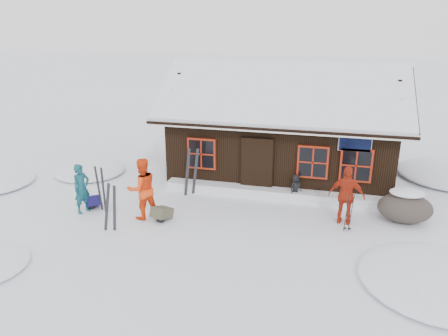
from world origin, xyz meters
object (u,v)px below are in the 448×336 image
(backpack_blue, at_px, (93,203))
(ski_poles, at_px, (349,213))
(skier_orange_left, at_px, (142,189))
(backpack_olive, at_px, (162,215))
(skier_orange_right, at_px, (347,196))
(ski_pair_left, at_px, (111,208))
(skier_teal, at_px, (82,189))
(skier_crouched, at_px, (296,188))
(boulder, at_px, (405,207))

(backpack_blue, bearing_deg, ski_poles, -35.69)
(skier_orange_left, distance_m, backpack_olive, 1.02)
(skier_orange_right, height_order, backpack_olive, skier_orange_right)
(ski_pair_left, distance_m, backpack_blue, 2.04)
(ski_pair_left, bearing_deg, ski_poles, 20.40)
(skier_orange_left, height_order, ski_poles, skier_orange_left)
(skier_orange_left, xyz_separation_m, backpack_olive, (0.61, -0.02, -0.81))
(skier_teal, xyz_separation_m, backpack_olive, (2.66, 0.07, -0.65))
(skier_orange_right, height_order, ski_pair_left, skier_orange_right)
(skier_teal, relative_size, backpack_blue, 2.80)
(ski_poles, bearing_deg, backpack_blue, -177.87)
(skier_crouched, relative_size, boulder, 0.57)
(ski_pair_left, height_order, ski_poles, ski_pair_left)
(ski_pair_left, xyz_separation_m, backpack_olive, (1.15, 1.03, -0.55))
(boulder, bearing_deg, skier_crouched, 166.58)
(ski_poles, bearing_deg, boulder, 32.62)
(skier_teal, distance_m, skier_orange_right, 8.24)
(backpack_blue, bearing_deg, ski_pair_left, -82.03)
(skier_orange_right, xyz_separation_m, ski_pair_left, (-6.63, -2.16, -0.19))
(backpack_blue, xyz_separation_m, backpack_olive, (2.55, -0.34, 0.01))
(skier_teal, xyz_separation_m, skier_orange_left, (2.05, 0.09, 0.16))
(skier_crouched, height_order, boulder, boulder)
(skier_orange_right, height_order, skier_crouched, skier_orange_right)
(skier_orange_right, bearing_deg, ski_poles, 107.38)
(boulder, distance_m, backpack_olive, 7.47)
(skier_orange_left, bearing_deg, backpack_blue, -52.92)
(skier_orange_left, height_order, backpack_olive, skier_orange_left)
(ski_poles, height_order, backpack_olive, ski_poles)
(ski_pair_left, relative_size, backpack_olive, 2.53)
(skier_teal, height_order, skier_orange_left, skier_orange_left)
(skier_orange_right, bearing_deg, boulder, -154.31)
(backpack_olive, bearing_deg, skier_orange_right, 29.35)
(backpack_olive, bearing_deg, ski_poles, 24.26)
(ski_poles, height_order, backpack_blue, ski_poles)
(skier_orange_left, distance_m, skier_crouched, 5.16)
(ski_pair_left, bearing_deg, skier_orange_left, 69.41)
(skier_crouched, relative_size, backpack_olive, 1.54)
(skier_teal, bearing_deg, backpack_blue, 5.11)
(skier_teal, height_order, skier_orange_right, skier_orange_right)
(skier_teal, height_order, ski_poles, skier_teal)
(skier_orange_right, distance_m, boulder, 1.92)
(skier_crouched, relative_size, ski_poles, 0.76)
(skier_crouched, distance_m, boulder, 3.49)
(ski_poles, bearing_deg, ski_pair_left, -166.06)
(skier_orange_right, distance_m, skier_crouched, 2.19)
(skier_orange_left, relative_size, backpack_olive, 3.22)
(skier_orange_left, xyz_separation_m, skier_orange_right, (6.10, 1.11, -0.06))
(skier_orange_left, bearing_deg, boulder, 148.49)
(skier_teal, height_order, ski_pair_left, skier_teal)
(skier_crouched, distance_m, backpack_blue, 6.79)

